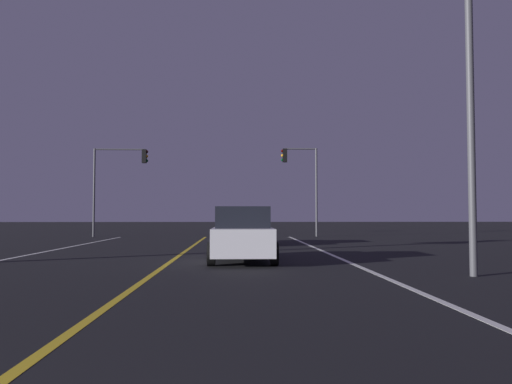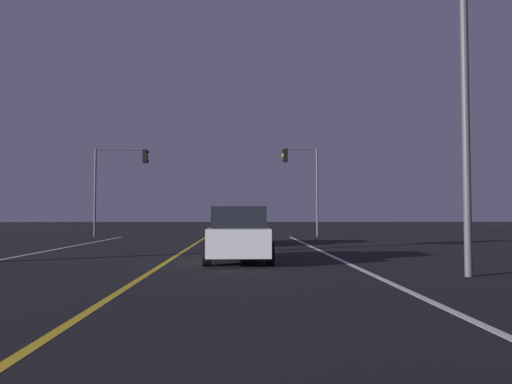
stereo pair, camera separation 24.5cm
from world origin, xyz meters
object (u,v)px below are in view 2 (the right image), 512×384
traffic_light_near_right (301,172)px  street_lamp_right_near (438,65)px  car_ahead_far (242,228)px  traffic_light_near_left (121,171)px  car_lead_same_lane (239,235)px

traffic_light_near_right → street_lamp_right_near: size_ratio=0.75×
car_ahead_far → traffic_light_near_right: 10.25m
traffic_light_near_right → traffic_light_near_left: size_ratio=1.02×
traffic_light_near_right → street_lamp_right_near: (0.71, -21.71, 0.73)m
car_ahead_far → traffic_light_near_left: 12.40m
car_lead_same_lane → traffic_light_near_right: (4.07, 17.76, 3.50)m
car_ahead_far → traffic_light_near_left: traffic_light_near_left is taller
traffic_light_near_right → traffic_light_near_left: traffic_light_near_right is taller
traffic_light_near_right → street_lamp_right_near: street_lamp_right_near is taller
car_lead_same_lane → traffic_light_near_left: (-7.93, 17.76, 3.50)m
traffic_light_near_left → car_ahead_far: bearing=-47.6°
traffic_light_near_right → traffic_light_near_left: (-12.00, 0.00, 0.01)m
car_lead_same_lane → street_lamp_right_near: street_lamp_right_near is taller
traffic_light_near_right → traffic_light_near_left: 12.00m
car_ahead_far → traffic_light_near_left: (-8.02, 8.78, 3.50)m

